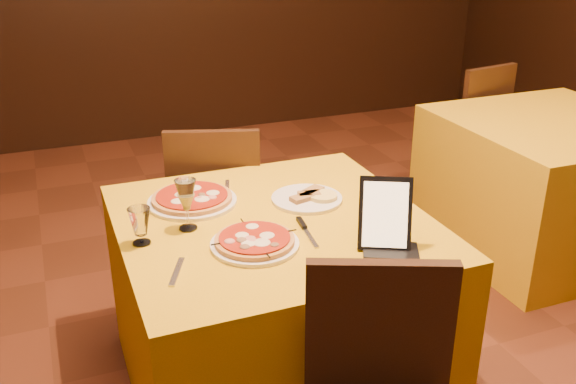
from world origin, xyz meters
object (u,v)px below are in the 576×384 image
object	(u,v)px
chair_main_far	(217,208)
pizza_near	(255,242)
wine_glass	(187,204)
main_table	(274,307)
water_glass	(140,226)
chair_side_far	(461,129)
tablet	(385,214)
side_table	(547,184)
pizza_far	(192,200)

from	to	relation	value
chair_main_far	pizza_near	size ratio (longest dim) A/B	3.05
wine_glass	pizza_near	bearing A→B (deg)	-49.71
main_table	water_glass	size ratio (longest dim) A/B	8.46
chair_side_far	tablet	distance (m)	2.38
main_table	chair_side_far	xyz separation A→B (m)	(1.86, 1.41, 0.08)
chair_side_far	pizza_near	world-z (taller)	chair_side_far
chair_main_far	water_glass	size ratio (longest dim) A/B	7.00
main_table	side_table	size ratio (longest dim) A/B	1.00
chair_main_far	tablet	distance (m)	1.23
side_table	wine_glass	xyz separation A→B (m)	(-2.16, -0.55, 0.47)
side_table	pizza_far	bearing A→B (deg)	-170.85
pizza_near	tablet	bearing A→B (deg)	-21.32
pizza_near	wine_glass	bearing A→B (deg)	130.29
wine_glass	tablet	world-z (taller)	tablet
pizza_near	pizza_far	bearing A→B (deg)	104.88
side_table	chair_main_far	bearing A→B (deg)	173.59
main_table	pizza_near	xyz separation A→B (m)	(-0.13, -0.17, 0.39)
chair_main_far	pizza_far	world-z (taller)	chair_main_far
pizza_near	chair_side_far	bearing A→B (deg)	38.46
chair_side_far	tablet	bearing A→B (deg)	37.01
wine_glass	side_table	bearing A→B (deg)	14.21
main_table	side_table	distance (m)	1.95
wine_glass	main_table	bearing A→B (deg)	-7.71
chair_main_far	tablet	bearing A→B (deg)	121.66
pizza_far	wine_glass	distance (m)	0.23
chair_side_far	chair_main_far	bearing A→B (deg)	7.69
main_table	chair_side_far	world-z (taller)	chair_side_far
main_table	wine_glass	distance (m)	0.56
side_table	tablet	xyz separation A→B (m)	(-1.58, -0.91, 0.49)
wine_glass	tablet	size ratio (longest dim) A/B	0.78
water_glass	pizza_far	bearing A→B (deg)	47.77
chair_side_far	tablet	size ratio (longest dim) A/B	3.73
main_table	wine_glass	xyz separation A→B (m)	(-0.30, 0.04, 0.47)
pizza_far	chair_main_far	bearing A→B (deg)	66.36
chair_main_far	chair_side_far	xyz separation A→B (m)	(1.86, 0.61, 0.00)
chair_side_far	pizza_far	distance (m)	2.41
side_table	water_glass	bearing A→B (deg)	-165.60
chair_main_far	pizza_far	distance (m)	0.67
chair_main_far	pizza_near	distance (m)	1.02
side_table	pizza_near	xyz separation A→B (m)	(-1.98, -0.76, 0.39)
main_table	wine_glass	size ratio (longest dim) A/B	5.79
pizza_far	wine_glass	world-z (taller)	wine_glass
water_glass	tablet	size ratio (longest dim) A/B	0.53
side_table	water_glass	size ratio (longest dim) A/B	8.46
chair_side_far	water_glass	xyz separation A→B (m)	(-2.33, -1.42, 0.36)
tablet	chair_side_far	bearing A→B (deg)	74.21
pizza_far	tablet	distance (m)	0.78
chair_side_far	pizza_near	size ratio (longest dim) A/B	3.05
main_table	tablet	xyz separation A→B (m)	(0.27, -0.32, 0.49)
chair_main_far	chair_side_far	bearing A→B (deg)	-143.78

